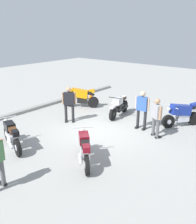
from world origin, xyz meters
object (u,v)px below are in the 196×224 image
Objects in this scene: person_in_black_shirt at (69,102)px; person_in_gray_shirt at (156,116)px; person_in_blue_shirt at (142,107)px; motorcycle_silver_cruiser at (119,106)px; motorcycle_blue_sportbike at (182,114)px; motorcycle_orange_sportbike at (81,97)px; motorcycle_maroon_cruiser at (84,148)px; traffic_cone at (91,95)px; motorcycle_black_cruiser at (12,135)px.

person_in_black_shirt reaches higher than person_in_gray_shirt.
person_in_blue_shirt is at bearing 98.55° from person_in_gray_shirt.
motorcycle_blue_sportbike reaches higher than motorcycle_silver_cruiser.
motorcycle_orange_sportbike is (-0.10, 2.53, 0.07)m from motorcycle_silver_cruiser.
motorcycle_blue_sportbike is 1.05× the size of person_in_gray_shirt.
motorcycle_silver_cruiser is at bearing 105.89° from person_in_black_shirt.
motorcycle_orange_sportbike is at bearing -48.29° from motorcycle_blue_sportbike.
motorcycle_silver_cruiser is 4.92m from motorcycle_maroon_cruiser.
motorcycle_silver_cruiser is 2.54m from motorcycle_orange_sportbike.
motorcycle_silver_cruiser is 2.93m from person_in_gray_shirt.
person_in_gray_shirt is (-1.11, -5.17, 0.34)m from motorcycle_orange_sportbike.
traffic_cone is at bearing 98.59° from person_in_gray_shirt.
motorcycle_orange_sportbike is at bearing 111.62° from person_in_gray_shirt.
motorcycle_silver_cruiser is at bearing -26.53° from motorcycle_maroon_cruiser.
person_in_gray_shirt is (-1.20, -2.64, 0.41)m from motorcycle_silver_cruiser.
person_in_gray_shirt is at bearing 59.92° from person_in_blue_shirt.
person_in_blue_shirt is at bearing 55.02° from motorcycle_silver_cruiser.
motorcycle_silver_cruiser is 1.28× the size of motorcycle_maroon_cruiser.
person_in_gray_shirt reaches higher than motorcycle_maroon_cruiser.
person_in_black_shirt is at bearing -153.58° from traffic_cone.
motorcycle_blue_sportbike is at bearing 156.37° from motorcycle_orange_sportbike.
person_in_black_shirt is at bearing 137.33° from person_in_gray_shirt.
person_in_gray_shirt reaches higher than motorcycle_black_cruiser.
motorcycle_maroon_cruiser is at bearing -143.61° from motorcycle_black_cruiser.
motorcycle_silver_cruiser is 1.17× the size of motorcycle_orange_sportbike.
motorcycle_orange_sportbike reaches higher than traffic_cone.
person_in_gray_shirt is at bearing 54.69° from motorcycle_silver_cruiser.
person_in_gray_shirt is (3.38, -0.86, 0.41)m from motorcycle_maroon_cruiser.
motorcycle_black_cruiser is 1.18× the size of motorcycle_blue_sportbike.
traffic_cone is (1.64, 0.69, -0.33)m from motorcycle_orange_sportbike.
motorcycle_silver_cruiser and motorcycle_black_cruiser have the same top height.
motorcycle_blue_sportbike is 1.00× the size of person_in_blue_shirt.
traffic_cone is (2.33, 4.96, -0.73)m from person_in_blue_shirt.
motorcycle_black_cruiser is at bearing 74.53° from motorcycle_orange_sportbike.
motorcycle_blue_sportbike is at bearing -105.07° from motorcycle_black_cruiser.
motorcycle_orange_sportbike is 1.09× the size of motorcycle_maroon_cruiser.
person_in_blue_shirt is at bearing -7.80° from motorcycle_blue_sportbike.
traffic_cone is (7.05, 2.20, -0.26)m from motorcycle_black_cruiser.
motorcycle_black_cruiser is 5.49m from person_in_blue_shirt.
motorcycle_maroon_cruiser is 3.84m from person_in_blue_shirt.
motorcycle_maroon_cruiser is 3.52m from person_in_gray_shirt.
person_in_black_shirt reaches higher than traffic_cone.
motorcycle_maroon_cruiser is at bearing 102.78° from motorcycle_orange_sportbike.
person_in_black_shirt is 4.13m from person_in_gray_shirt.
motorcycle_black_cruiser is 3.38m from person_in_black_shirt.
motorcycle_silver_cruiser is 3.58m from traffic_cone.
person_in_gray_shirt is 0.95× the size of person_in_blue_shirt.
motorcycle_blue_sportbike is at bearing 80.76° from person_in_black_shirt.
motorcycle_silver_cruiser is at bearing -43.98° from motorcycle_blue_sportbike.
person_in_black_shirt reaches higher than motorcycle_blue_sportbike.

